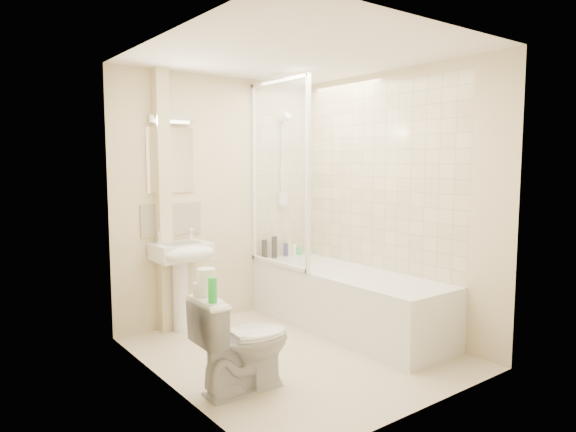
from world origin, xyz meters
TOP-DOWN VIEW (x-y plane):
  - floor at (0.00, 0.00)m, footprint 2.50×2.50m
  - wall_back at (0.00, 1.25)m, footprint 2.20×0.02m
  - wall_left at (-1.10, 0.00)m, footprint 0.02×2.50m
  - wall_right at (1.10, 0.00)m, footprint 0.02×2.50m
  - ceiling at (0.00, 0.00)m, footprint 2.20×2.50m
  - tile_back at (0.75, 1.24)m, footprint 0.70×0.01m
  - tile_right at (1.09, 0.20)m, footprint 0.01×2.10m
  - pipe_boxing at (-0.62, 1.19)m, footprint 0.12×0.12m
  - splashback at (-0.52, 1.24)m, footprint 0.60×0.02m
  - mirror at (-0.52, 1.24)m, footprint 0.46×0.01m
  - strip_light at (-0.52, 1.22)m, footprint 0.42×0.07m
  - bathtub at (0.75, 0.20)m, footprint 0.70×2.10m
  - shower_screen at (0.40, 0.80)m, footprint 0.04×0.92m
  - shower_fixture at (0.75, 1.19)m, footprint 0.10×0.16m
  - pedestal_sink at (-0.52, 1.01)m, footprint 0.49×0.46m
  - bottle_black_a at (0.48, 1.16)m, footprint 0.06×0.06m
  - bottle_white_a at (0.61, 1.16)m, footprint 0.05×0.05m
  - bottle_black_b at (0.61, 1.16)m, footprint 0.06×0.06m
  - bottle_blue at (0.76, 1.16)m, footprint 0.05×0.05m
  - bottle_cream at (0.80, 1.16)m, footprint 0.06×0.06m
  - bottle_white_b at (0.87, 1.16)m, footprint 0.05×0.05m
  - bottle_green at (0.94, 1.16)m, footprint 0.07×0.07m
  - toilet at (-0.72, -0.32)m, footprint 0.44×0.70m
  - toilet_roll_lower at (-0.99, -0.24)m, footprint 0.10×0.10m
  - toilet_roll_upper at (-0.96, -0.25)m, footprint 0.12×0.12m
  - green_bottle at (-1.01, -0.43)m, footprint 0.06×0.06m

SIDE VIEW (x-z plane):
  - floor at x=0.00m, z-range 0.00..0.00m
  - bathtub at x=0.75m, z-range 0.01..0.56m
  - toilet at x=-0.72m, z-range 0.00..0.69m
  - bottle_green at x=0.94m, z-range 0.55..0.63m
  - bottle_white_b at x=0.87m, z-range 0.55..0.67m
  - bottle_blue at x=0.76m, z-range 0.55..0.69m
  - bottle_white_a at x=0.61m, z-range 0.55..0.71m
  - bottle_cream at x=0.80m, z-range 0.55..0.73m
  - bottle_black_a at x=0.48m, z-range 0.55..0.75m
  - bottle_black_b at x=0.61m, z-range 0.55..0.78m
  - pedestal_sink at x=-0.52m, z-range 0.19..1.14m
  - toilet_roll_lower at x=-0.99m, z-range 0.69..0.78m
  - green_bottle at x=-1.01m, z-range 0.69..0.85m
  - toilet_roll_upper at x=-0.96m, z-range 0.78..0.87m
  - splashback at x=-0.52m, z-range 0.88..1.18m
  - wall_back at x=0.00m, z-range 0.00..2.40m
  - wall_left at x=-1.10m, z-range 0.00..2.40m
  - wall_right at x=1.10m, z-range 0.00..2.40m
  - pipe_boxing at x=-0.62m, z-range 0.00..2.40m
  - tile_back at x=0.75m, z-range 0.55..2.30m
  - tile_right at x=1.09m, z-range 0.55..2.30m
  - shower_screen at x=0.40m, z-range 0.55..2.35m
  - shower_fixture at x=0.75m, z-range 1.05..2.04m
  - mirror at x=-0.52m, z-range 1.28..1.88m
  - strip_light at x=-0.52m, z-range 1.92..1.98m
  - ceiling at x=0.00m, z-range 2.39..2.41m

